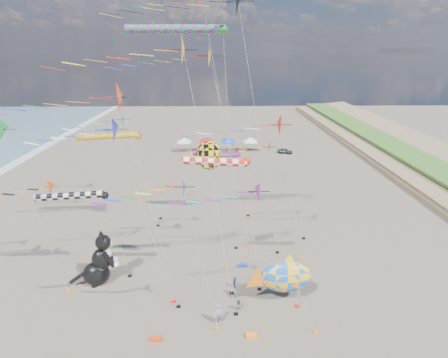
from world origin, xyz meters
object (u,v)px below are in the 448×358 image
fish_inflatable (285,276)px  child_green (239,305)px  parked_car (285,151)px  cat_inflatable (97,259)px  child_blue (235,282)px  person_adult (218,314)px

fish_inflatable → child_green: fish_inflatable is taller
fish_inflatable → parked_car: 49.84m
cat_inflatable → child_green: (13.53, -4.38, -2.14)m
child_green → parked_car: 52.00m
parked_car → child_blue: bearing=-175.3°
cat_inflatable → person_adult: 13.20m
cat_inflatable → child_green: size_ratio=4.77×
fish_inflatable → person_adult: bearing=-155.6°
child_green → child_blue: 3.27m
person_adult → child_blue: 5.01m
parked_car → cat_inflatable: bearing=170.4°
person_adult → parked_car: person_adult is taller
child_blue → parked_car: (13.74, 46.95, 0.02)m
fish_inflatable → child_green: 4.86m
child_blue → person_adult: bearing=-161.4°
child_blue → parked_car: 48.92m
fish_inflatable → child_green: bearing=-163.0°
fish_inflatable → parked_car: size_ratio=1.86×
child_green → parked_car: (13.53, 50.21, 0.01)m
fish_inflatable → parked_car: (9.30, 48.92, -2.01)m
child_green → child_blue: size_ratio=1.03×
cat_inflatable → child_blue: (13.32, -1.11, -2.15)m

